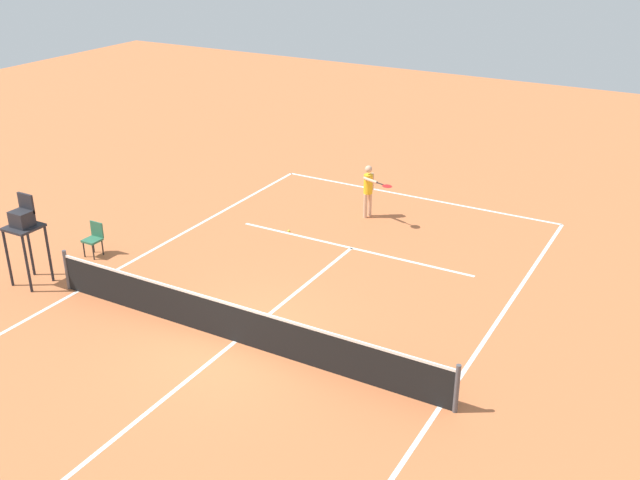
% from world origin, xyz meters
% --- Properties ---
extents(ground_plane, '(60.00, 60.00, 0.00)m').
position_xyz_m(ground_plane, '(0.00, 0.00, 0.00)').
color(ground_plane, '#C66B3D').
extents(court_lines, '(9.85, 20.90, 0.01)m').
position_xyz_m(court_lines, '(0.00, 0.00, 0.00)').
color(court_lines, white).
rests_on(court_lines, ground).
extents(tennis_net, '(10.45, 0.10, 1.07)m').
position_xyz_m(tennis_net, '(0.00, 0.00, 0.50)').
color(tennis_net, '#4C4C51').
rests_on(tennis_net, ground).
extents(player_serving, '(1.19, 0.89, 1.69)m').
position_xyz_m(player_serving, '(0.59, -8.03, 1.00)').
color(player_serving, '#D8A884').
rests_on(player_serving, ground).
extents(tennis_ball, '(0.07, 0.07, 0.07)m').
position_xyz_m(tennis_ball, '(2.17, -5.83, 0.03)').
color(tennis_ball, '#CCE033').
rests_on(tennis_ball, ground).
extents(umpire_chair, '(0.80, 0.80, 2.41)m').
position_xyz_m(umpire_chair, '(6.22, 0.23, 1.61)').
color(umpire_chair, '#232328').
rests_on(umpire_chair, ground).
extents(courtside_chair_mid, '(0.44, 0.46, 0.95)m').
position_xyz_m(courtside_chair_mid, '(6.04, -1.81, 0.53)').
color(courtside_chair_mid, '#262626').
rests_on(courtside_chair_mid, ground).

